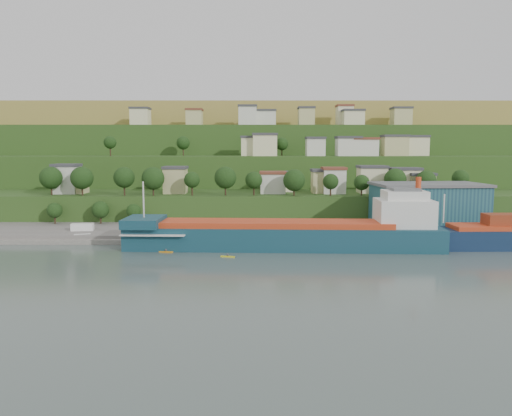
{
  "coord_description": "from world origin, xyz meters",
  "views": [
    {
      "loc": [
        -0.48,
        -114.26,
        24.61
      ],
      "look_at": [
        -0.15,
        15.0,
        9.37
      ],
      "focal_mm": 35.0,
      "sensor_mm": 36.0,
      "label": 1
    }
  ],
  "objects_px": {
    "cargo_ship_near": "(293,236)",
    "warehouse": "(428,205)",
    "kayak_orange": "(166,251)",
    "caravan": "(83,228)"
  },
  "relations": [
    {
      "from": "caravan",
      "to": "kayak_orange",
      "type": "height_order",
      "value": "caravan"
    },
    {
      "from": "cargo_ship_near",
      "to": "warehouse",
      "type": "bearing_deg",
      "value": 31.16
    },
    {
      "from": "cargo_ship_near",
      "to": "kayak_orange",
      "type": "distance_m",
      "value": 31.45
    },
    {
      "from": "caravan",
      "to": "kayak_orange",
      "type": "bearing_deg",
      "value": -44.17
    },
    {
      "from": "cargo_ship_near",
      "to": "caravan",
      "type": "bearing_deg",
      "value": 167.67
    },
    {
      "from": "cargo_ship_near",
      "to": "warehouse",
      "type": "xyz_separation_m",
      "value": [
        41.22,
        22.54,
        5.23
      ]
    },
    {
      "from": "caravan",
      "to": "kayak_orange",
      "type": "xyz_separation_m",
      "value": [
        26.92,
        -20.3,
        -2.34
      ]
    },
    {
      "from": "cargo_ship_near",
      "to": "kayak_orange",
      "type": "height_order",
      "value": "cargo_ship_near"
    },
    {
      "from": "warehouse",
      "to": "caravan",
      "type": "height_order",
      "value": "warehouse"
    },
    {
      "from": "warehouse",
      "to": "caravan",
      "type": "bearing_deg",
      "value": -178.91
    }
  ]
}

